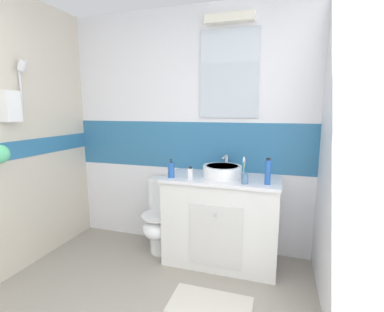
% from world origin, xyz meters
% --- Properties ---
extents(wall_back_tiled, '(3.20, 0.20, 2.50)m').
position_xyz_m(wall_back_tiled, '(0.01, 2.45, 1.26)').
color(wall_back_tiled, white).
rests_on(wall_back_tiled, ground_plane).
extents(wall_right_plain, '(0.10, 3.48, 2.50)m').
position_xyz_m(wall_right_plain, '(1.35, 1.20, 1.25)').
color(wall_right_plain, white).
rests_on(wall_right_plain, ground_plane).
extents(vanity_cabinet, '(1.08, 0.56, 0.85)m').
position_xyz_m(vanity_cabinet, '(0.44, 2.13, 0.43)').
color(vanity_cabinet, silver).
rests_on(vanity_cabinet, ground_plane).
extents(sink_basin, '(0.37, 0.41, 0.18)m').
position_xyz_m(sink_basin, '(0.44, 2.14, 0.91)').
color(sink_basin, white).
rests_on(sink_basin, vanity_cabinet).
extents(toilet, '(0.37, 0.50, 0.77)m').
position_xyz_m(toilet, '(-0.19, 2.15, 0.36)').
color(toilet, white).
rests_on(toilet, ground_plane).
extents(toothbrush_cup, '(0.06, 0.06, 0.23)m').
position_xyz_m(toothbrush_cup, '(0.67, 1.95, 0.91)').
color(toothbrush_cup, '#4C7299').
rests_on(toothbrush_cup, vanity_cabinet).
extents(soap_dispenser, '(0.06, 0.06, 0.18)m').
position_xyz_m(soap_dispenser, '(-0.01, 1.97, 0.92)').
color(soap_dispenser, '#2659B2').
rests_on(soap_dispenser, vanity_cabinet).
extents(perfume_flask_small, '(0.04, 0.03, 0.12)m').
position_xyz_m(perfume_flask_small, '(0.17, 1.97, 0.91)').
color(perfume_flask_small, white).
rests_on(perfume_flask_small, vanity_cabinet).
extents(shampoo_bottle_tall, '(0.05, 0.05, 0.23)m').
position_xyz_m(shampoo_bottle_tall, '(0.86, 1.99, 0.96)').
color(shampoo_bottle_tall, '#2659B2').
rests_on(shampoo_bottle_tall, vanity_cabinet).
extents(bath_mat, '(0.63, 0.36, 0.01)m').
position_xyz_m(bath_mat, '(0.49, 1.47, 0.01)').
color(bath_mat, beige).
rests_on(bath_mat, ground_plane).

